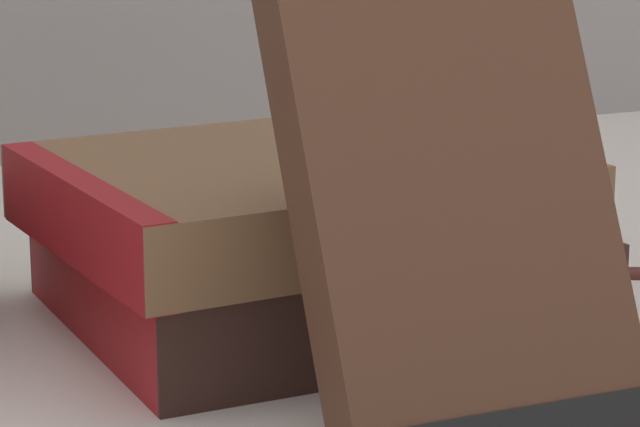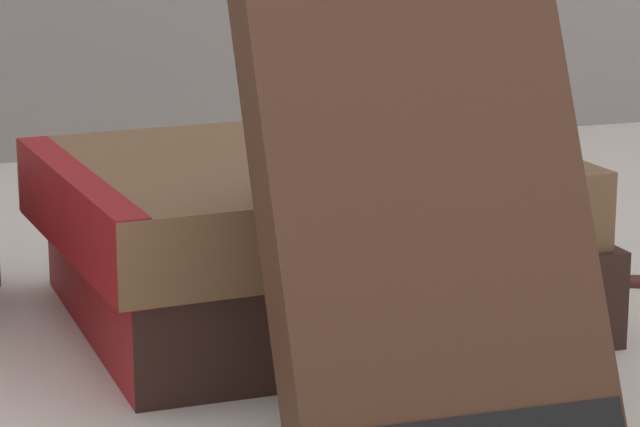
% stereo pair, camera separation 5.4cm
% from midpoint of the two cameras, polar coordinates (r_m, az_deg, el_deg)
% --- Properties ---
extents(ground_plane, '(3.00, 3.00, 0.00)m').
position_cam_midpoint_polar(ground_plane, '(0.58, -4.87, -4.59)').
color(ground_plane, silver).
extents(book_flat_bottom, '(0.19, 0.16, 0.04)m').
position_cam_midpoint_polar(book_flat_bottom, '(0.59, -3.30, -2.23)').
color(book_flat_bottom, '#331E19').
rests_on(book_flat_bottom, ground_plane).
extents(book_flat_top, '(0.20, 0.16, 0.03)m').
position_cam_midpoint_polar(book_flat_top, '(0.58, -3.98, 0.70)').
color(book_flat_top, brown).
rests_on(book_flat_top, book_flat_bottom).
extents(book_leaning_front, '(0.10, 0.09, 0.16)m').
position_cam_midpoint_polar(book_leaning_front, '(0.47, 1.82, 0.19)').
color(book_leaning_front, '#4C2D1E').
rests_on(book_leaning_front, ground_plane).
extents(pocket_watch, '(0.05, 0.05, 0.01)m').
position_cam_midpoint_polar(pocket_watch, '(0.59, 1.06, 2.88)').
color(pocket_watch, silver).
rests_on(pocket_watch, book_flat_top).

